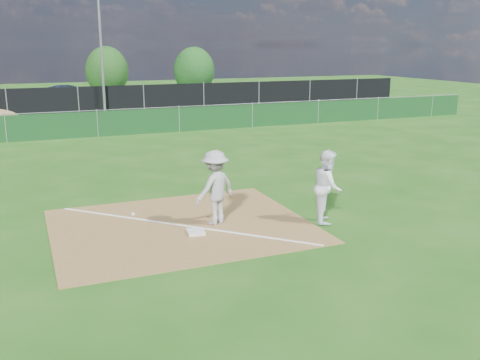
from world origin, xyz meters
The scene contains 14 objects.
ground centered at (0.00, 10.00, 0.00)m, with size 90.00×90.00×0.00m, color #1C4D10.
infield_dirt centered at (0.00, 1.00, 0.01)m, with size 6.00×5.00×0.02m, color brown.
foul_line centered at (0.00, 1.00, 0.03)m, with size 0.08×7.00×0.01m, color white.
green_fence centered at (0.00, 15.00, 0.60)m, with size 44.00×0.05×1.20m, color #0E3615.
black_fence centered at (0.00, 23.00, 0.90)m, with size 46.00×0.04×1.80m, color black.
parking_lot centered at (0.00, 28.00, 0.01)m, with size 46.00×9.00×0.01m, color black.
light_pole centered at (1.50, 22.70, 4.00)m, with size 0.16×0.16×8.00m, color slate.
first_base centered at (0.15, 0.32, 0.06)m, with size 0.39×0.39×0.08m, color silver.
play_at_first centered at (0.82, 0.85, 0.92)m, with size 2.75×1.09×1.80m.
runner centered at (3.42, -0.01, 0.90)m, with size 0.87×0.68×1.79m, color white.
car_mid centered at (-0.25, 26.68, 0.81)m, with size 1.69×4.86×1.60m, color black.
car_right centered at (6.02, 27.08, 0.67)m, with size 1.85×4.54×1.32m, color black.
tree_mid centered at (3.62, 34.95, 2.13)m, with size 3.49×3.49×4.14m.
tree_right centered at (10.75, 33.66, 2.11)m, with size 3.46×3.46×4.10m.
Camera 1 is at (-3.34, -10.81, 4.23)m, focal length 40.00 mm.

